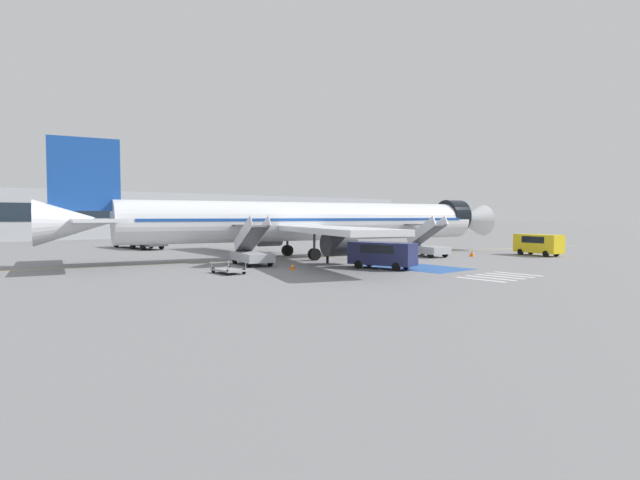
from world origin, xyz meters
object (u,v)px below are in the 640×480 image
(ground_crew_0, at_px, (327,251))
(traffic_cone_0, at_px, (293,266))
(fuel_tanker, at_px, (138,235))
(ground_crew_1, at_px, (356,248))
(terminal_building, at_px, (124,215))
(boarding_stairs_forward, at_px, (426,247))
(baggage_cart, at_px, (228,270))
(airliner, at_px, (310,222))
(service_van_1, at_px, (538,243))
(boarding_stairs_aft, at_px, (252,253))
(traffic_cone_1, at_px, (472,253))
(traffic_cone_2, at_px, (402,257))
(service_van_0, at_px, (382,253))

(ground_crew_0, xyz_separation_m, traffic_cone_0, (-5.22, -1.96, -0.78))
(traffic_cone_0, bearing_deg, fuel_tanker, 89.91)
(ground_crew_1, distance_m, terminal_building, 64.52)
(boarding_stairs_forward, bearing_deg, baggage_cart, -167.30)
(ground_crew_1, height_order, traffic_cone_0, ground_crew_1)
(airliner, xyz_separation_m, service_van_1, (19.49, -13.32, -2.23))
(fuel_tanker, bearing_deg, boarding_stairs_aft, -96.27)
(boarding_stairs_aft, bearing_deg, ground_crew_0, -16.45)
(boarding_stairs_aft, bearing_deg, service_van_1, -8.97)
(boarding_stairs_forward, distance_m, baggage_cart, 22.85)
(airliner, distance_m, traffic_cone_1, 16.75)
(service_van_1, xyz_separation_m, traffic_cone_2, (-15.65, 4.84, -0.96))
(airliner, relative_size, traffic_cone_0, 87.25)
(fuel_tanker, height_order, service_van_1, fuel_tanker)
(service_van_1, distance_m, traffic_cone_1, 7.24)
(fuel_tanker, bearing_deg, traffic_cone_0, -95.23)
(airliner, xyz_separation_m, traffic_cone_1, (13.40, -9.52, -3.21))
(service_van_0, distance_m, baggage_cart, 11.81)
(boarding_stairs_forward, height_order, service_van_0, boarding_stairs_forward)
(baggage_cart, distance_m, ground_crew_1, 15.16)
(boarding_stairs_forward, relative_size, ground_crew_1, 3.00)
(traffic_cone_1, distance_m, traffic_cone_2, 9.62)
(boarding_stairs_aft, relative_size, traffic_cone_0, 10.28)
(boarding_stairs_aft, distance_m, baggage_cart, 6.24)
(service_van_1, distance_m, baggage_cart, 33.18)
(baggage_cart, bearing_deg, traffic_cone_0, -9.33)
(service_van_0, bearing_deg, boarding_stairs_aft, 109.22)
(boarding_stairs_aft, bearing_deg, traffic_cone_0, -72.76)
(fuel_tanker, relative_size, service_van_0, 1.96)
(baggage_cart, xyz_separation_m, terminal_building, (15.34, 66.82, 4.02))
(ground_crew_0, distance_m, traffic_cone_1, 16.60)
(service_van_0, distance_m, traffic_cone_2, 7.00)
(boarding_stairs_forward, height_order, service_van_1, boarding_stairs_forward)
(traffic_cone_2, xyz_separation_m, terminal_building, (-1.56, 68.37, 3.94))
(boarding_stairs_forward, bearing_deg, traffic_cone_2, -150.27)
(service_van_1, relative_size, baggage_cart, 1.95)
(ground_crew_1, height_order, traffic_cone_1, ground_crew_1)
(baggage_cart, height_order, traffic_cone_1, baggage_cart)
(airliner, xyz_separation_m, traffic_cone_2, (3.84, -8.48, -3.19))
(ground_crew_0, bearing_deg, baggage_cart, 105.95)
(fuel_tanker, bearing_deg, traffic_cone_2, -75.49)
(ground_crew_0, relative_size, ground_crew_1, 0.98)
(ground_crew_0, xyz_separation_m, traffic_cone_2, (6.61, -2.66, -0.70))
(airliner, relative_size, ground_crew_1, 25.44)
(boarding_stairs_aft, relative_size, baggage_cart, 2.12)
(airliner, height_order, boarding_stairs_forward, airliner)
(service_van_1, bearing_deg, boarding_stairs_aft, -10.07)
(ground_crew_1, distance_m, traffic_cone_2, 4.44)
(airliner, distance_m, fuel_tanker, 25.81)
(ground_crew_0, distance_m, traffic_cone_2, 7.16)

